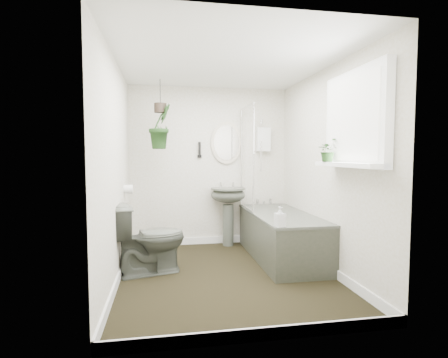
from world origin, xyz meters
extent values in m
cube|color=black|center=(0.00, 0.00, -0.01)|extent=(2.30, 2.80, 0.02)
cube|color=white|center=(0.00, 0.00, 2.31)|extent=(2.30, 2.80, 0.02)
cube|color=white|center=(0.00, 1.41, 1.15)|extent=(2.30, 0.02, 2.30)
cube|color=white|center=(0.00, -1.41, 1.15)|extent=(2.30, 0.02, 2.30)
cube|color=white|center=(-1.16, 0.00, 1.15)|extent=(0.02, 2.80, 2.30)
cube|color=white|center=(1.16, 0.00, 1.15)|extent=(0.02, 2.80, 2.30)
cube|color=white|center=(0.00, 0.00, 0.05)|extent=(2.30, 2.80, 0.10)
cube|color=white|center=(0.80, 1.34, 1.55)|extent=(0.20, 0.10, 0.35)
ellipsoid|color=beige|center=(0.25, 1.37, 1.50)|extent=(0.46, 0.03, 0.62)
cylinder|color=black|center=(-0.15, 1.36, 1.40)|extent=(0.04, 0.04, 0.22)
cylinder|color=white|center=(-1.10, 0.70, 0.90)|extent=(0.11, 0.11, 0.11)
cube|color=white|center=(1.09, -0.70, 1.65)|extent=(0.08, 1.00, 0.90)
cube|color=white|center=(1.02, -0.70, 1.23)|extent=(0.18, 1.00, 0.04)
cube|color=white|center=(1.04, -0.70, 1.65)|extent=(0.01, 0.86, 0.76)
imported|color=#464A41|center=(-0.83, 0.21, 0.40)|extent=(0.87, 0.63, 0.79)
imported|color=black|center=(0.97, -0.40, 1.37)|extent=(0.26, 0.25, 0.23)
imported|color=black|center=(-0.70, 0.95, 1.69)|extent=(0.41, 0.42, 0.59)
imported|color=black|center=(0.51, -0.29, 0.68)|extent=(0.11, 0.11, 0.21)
cylinder|color=black|center=(-0.70, 0.95, 1.93)|extent=(0.16, 0.16, 0.12)
camera|label=1|loc=(-0.67, -3.70, 1.32)|focal=28.00mm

